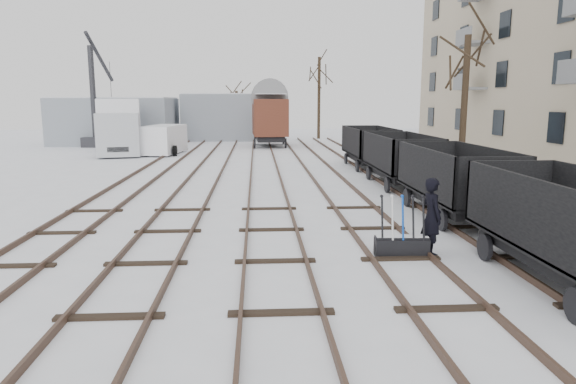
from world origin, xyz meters
name	(u,v)px	position (x,y,z in m)	size (l,w,h in m)	color
ground	(275,262)	(0.00, 0.00, 0.00)	(120.00, 120.00, 0.00)	white
tracks	(265,176)	(0.00, 13.67, 0.07)	(13.90, 52.00, 0.16)	black
shed_left	(117,120)	(-13.00, 36.00, 2.05)	(10.00, 8.00, 4.10)	gray
shed_right	(220,117)	(-4.00, 40.00, 2.25)	(7.00, 6.00, 4.50)	gray
ground_frame	(402,245)	(3.10, 0.32, 0.28)	(1.32, 0.50, 1.49)	black
worker	(432,216)	(3.85, 0.42, 0.96)	(0.70, 0.46, 1.92)	black
freight_wagon_a	(574,245)	(6.00, -1.93, 0.87)	(2.23, 5.57, 2.28)	black
freight_wagon_b	(454,191)	(6.00, 4.47, 0.87)	(2.23, 5.57, 2.28)	black
freight_wagon_c	(400,166)	(6.00, 10.87, 0.87)	(2.23, 5.57, 2.28)	black
freight_wagon_d	(369,152)	(6.00, 17.27, 0.87)	(2.23, 5.57, 2.28)	black
box_van_wagon	(269,116)	(0.69, 31.70, 2.53)	(3.20, 5.78, 4.34)	black
lorry	(119,125)	(-10.36, 26.64, 2.02)	(4.01, 8.96, 3.92)	black
panel_van	(164,139)	(-7.01, 25.62, 1.07)	(2.73, 4.93, 2.06)	white
crane	(95,117)	(-13.77, 32.27, 2.43)	(2.01, 5.45, 9.25)	#292A2E
tree_near	(464,110)	(9.14, 11.75, 3.34)	(0.30, 0.30, 6.69)	black
tree_far_left	(237,115)	(-2.42, 42.00, 2.39)	(0.30, 0.30, 4.79)	black
tree_far_right	(319,98)	(5.88, 40.40, 4.04)	(0.30, 0.30, 8.07)	black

